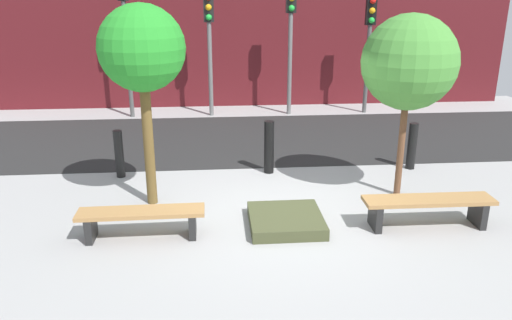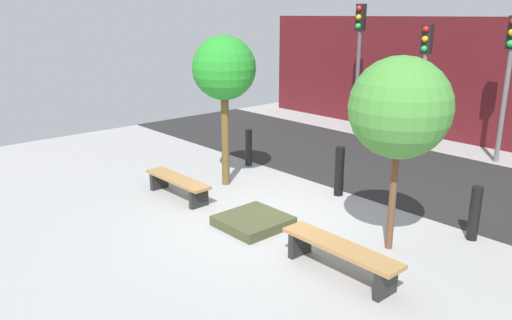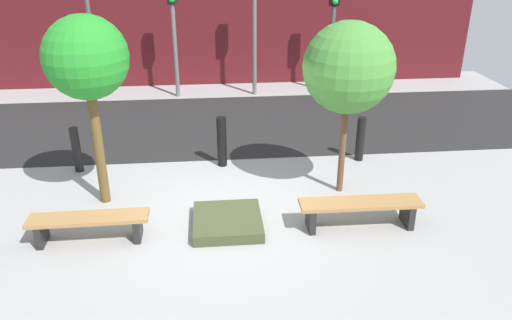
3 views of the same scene
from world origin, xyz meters
name	(u,v)px [view 3 (image 3 of 3)]	position (x,y,z in m)	size (l,w,h in m)	color
ground_plane	(227,216)	(0.00, 0.00, 0.00)	(18.00, 18.00, 0.00)	#989898
road_strip	(219,124)	(0.00, 4.49, 0.01)	(18.00, 4.40, 0.01)	#242424
building_facade	(214,25)	(0.00, 8.44, 1.79)	(16.20, 0.50, 3.58)	#511419
bench_left	(89,223)	(-2.12, -0.54, 0.31)	(1.81, 0.43, 0.43)	black
bench_right	(360,208)	(2.12, -0.54, 0.34)	(1.96, 0.45, 0.46)	black
planter_bed	(228,222)	(0.00, -0.34, 0.09)	(1.10, 1.13, 0.18)	#404429
tree_behind_left_bench	(86,60)	(-2.12, 0.73, 2.53)	(1.35, 1.35, 3.24)	brown
tree_behind_right_bench	(349,68)	(2.12, 0.73, 2.30)	(1.55, 1.55, 3.08)	brown
bollard_far_left	(76,150)	(-2.87, 2.04, 0.46)	(0.17, 0.17, 0.92)	black
bollard_left	(222,142)	(0.00, 2.04, 0.52)	(0.19, 0.19, 1.04)	black
bollard_center	(360,139)	(2.87, 2.04, 0.47)	(0.18, 0.18, 0.94)	black
traffic_light_west	(87,1)	(-3.38, 6.98, 2.71)	(0.28, 0.27, 3.94)	#4F4F4F
traffic_light_mid_west	(173,14)	(-1.13, 6.98, 2.35)	(0.28, 0.27, 3.38)	slate
traffic_light_mid_east	(254,7)	(1.13, 6.98, 2.50)	(0.28, 0.27, 3.61)	slate
traffic_light_east	(334,14)	(3.38, 6.98, 2.28)	(0.28, 0.27, 3.28)	#4C4C4C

